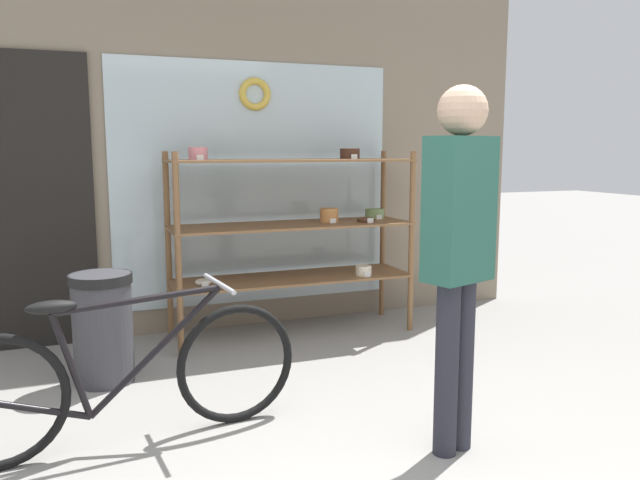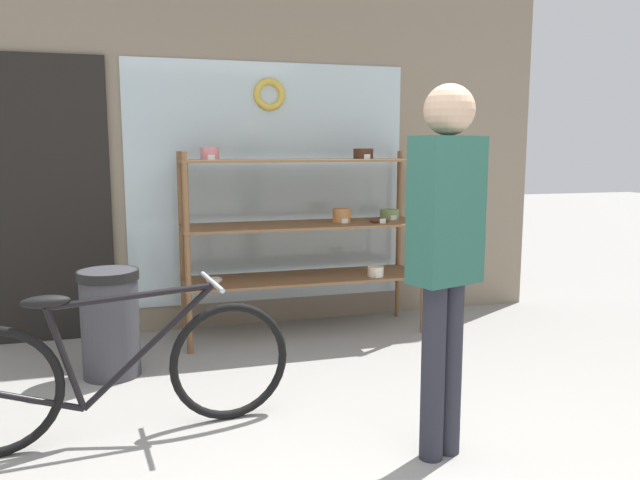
{
  "view_description": "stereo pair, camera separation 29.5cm",
  "coord_description": "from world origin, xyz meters",
  "px_view_note": "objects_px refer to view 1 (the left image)",
  "views": [
    {
      "loc": [
        -1.12,
        -1.96,
        1.43
      ],
      "look_at": [
        0.19,
        1.43,
        0.89
      ],
      "focal_mm": 35.0,
      "sensor_mm": 36.0,
      "label": 1
    },
    {
      "loc": [
        -0.84,
        -2.06,
        1.43
      ],
      "look_at": [
        0.19,
        1.43,
        0.89
      ],
      "focal_mm": 35.0,
      "sensor_mm": 36.0,
      "label": 2
    }
  ],
  "objects_px": {
    "display_case": "(296,223)",
    "bicycle": "(124,377)",
    "trash_bin": "(103,324)",
    "pedestrian": "(458,241)"
  },
  "relations": [
    {
      "from": "display_case",
      "to": "bicycle",
      "type": "relative_size",
      "value": 1.05
    },
    {
      "from": "bicycle",
      "to": "trash_bin",
      "type": "distance_m",
      "value": 0.91
    },
    {
      "from": "pedestrian",
      "to": "display_case",
      "type": "bearing_deg",
      "value": 74.1
    },
    {
      "from": "display_case",
      "to": "trash_bin",
      "type": "bearing_deg",
      "value": -159.06
    },
    {
      "from": "trash_bin",
      "to": "pedestrian",
      "type": "bearing_deg",
      "value": -45.46
    },
    {
      "from": "bicycle",
      "to": "display_case",
      "type": "bearing_deg",
      "value": 40.69
    },
    {
      "from": "pedestrian",
      "to": "trash_bin",
      "type": "bearing_deg",
      "value": 116.86
    },
    {
      "from": "display_case",
      "to": "trash_bin",
      "type": "xyz_separation_m",
      "value": [
        -1.44,
        -0.55,
        -0.5
      ]
    },
    {
      "from": "pedestrian",
      "to": "bicycle",
      "type": "bearing_deg",
      "value": 139.1
    },
    {
      "from": "bicycle",
      "to": "trash_bin",
      "type": "bearing_deg",
      "value": 87.91
    }
  ]
}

